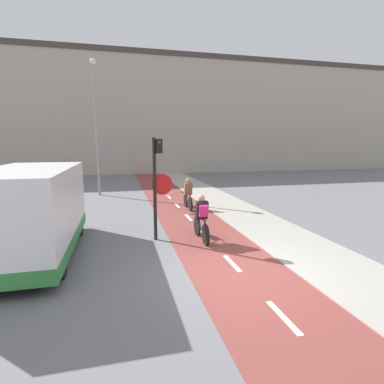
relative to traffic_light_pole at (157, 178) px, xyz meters
name	(u,v)px	position (x,y,z in m)	size (l,w,h in m)	color
ground_plane	(240,272)	(1.60, -2.98, -2.02)	(120.00, 120.00, 0.00)	slate
bike_lane	(239,271)	(1.60, -2.97, -2.01)	(2.51, 60.00, 0.02)	brown
sidewalk_strip	(327,262)	(4.05, -2.98, -2.00)	(2.40, 60.00, 0.05)	#A8A399
building_row_background	(143,115)	(1.60, 23.93, 4.05)	(60.00, 5.20, 12.13)	#B2A899
traffic_light_pole	(157,178)	(0.00, 0.00, 0.00)	(0.67, 0.25, 3.28)	black
street_lamp_far	(96,115)	(-2.36, 9.31, 2.68)	(0.36, 0.36, 7.84)	gray
cyclist_near	(202,219)	(1.34, -0.47, -1.31)	(0.46, 1.69, 1.50)	black
cyclist_far	(188,195)	(1.96, 4.20, -1.36)	(0.46, 1.63, 1.48)	black
van	(31,213)	(-3.54, -0.59, -0.82)	(2.20, 5.29, 2.43)	white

